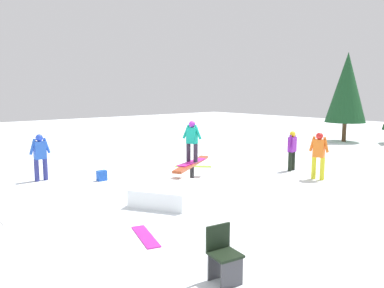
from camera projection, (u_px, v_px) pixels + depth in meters
name	position (u px, v px, depth m)	size (l,w,h in m)	color
ground_plane	(192.00, 184.00, 12.04)	(60.00, 60.00, 0.00)	white
rail_feature	(192.00, 166.00, 11.96)	(2.51, 1.64, 0.69)	black
snow_kicker_ramp	(168.00, 193.00, 10.11)	(1.80, 1.50, 0.46)	white
main_rider_on_rail	(192.00, 143.00, 11.85)	(1.51, 0.84, 1.34)	#C61D92
bystander_orange	(319.00, 153.00, 12.52)	(0.31, 0.66, 1.59)	yellow
bystander_blue	(40.00, 155.00, 12.35)	(0.70, 0.23, 1.56)	navy
bystander_purple	(292.00, 149.00, 13.93)	(0.63, 0.25, 1.49)	black
loose_snowboard_white	(2.00, 216.00, 8.92)	(1.47, 0.28, 0.02)	white
loose_snowboard_lime	(193.00, 166.00, 14.76)	(1.41, 0.28, 0.02)	#98CC30
loose_snowboard_magenta	(145.00, 236.00, 7.65)	(1.25, 0.28, 0.02)	#C2229F
folding_chair	(223.00, 256.00, 5.81)	(0.51, 0.51, 0.88)	#3F3F44
backpack_on_snow	(102.00, 176.00, 12.45)	(0.30, 0.22, 0.34)	blue
pine_tree_far	(347.00, 88.00, 21.71)	(2.28, 2.28, 5.19)	#4C331E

